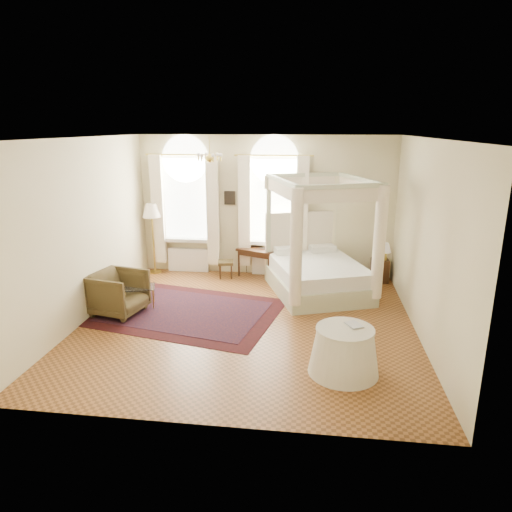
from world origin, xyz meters
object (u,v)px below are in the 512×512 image
Objects in this scene: stool at (226,264)px; armchair at (118,293)px; coffee_table at (139,289)px; floor_lamp at (152,214)px; writing_desk at (257,253)px; side_table at (344,351)px; nightstand at (380,271)px; canopy_bed at (318,268)px.

armchair reaches higher than stool.
coffee_table is 2.48m from floor_lamp.
writing_desk is 1.00× the size of side_table.
nightstand is 0.59× the size of armchair.
canopy_bed is 5.12× the size of nightstand.
floor_lamp reaches higher than side_table.
writing_desk is 0.60× the size of floor_lamp.
writing_desk is at bearing 147.08° from canopy_bed.
armchair is at bearing 158.00° from side_table.
coffee_table is 4.40m from side_table.
canopy_bed reaches higher than nightstand.
writing_desk is 4.61m from side_table.
floor_lamp is at bearing 101.80° from coffee_table.
floor_lamp reaches higher than nightstand.
canopy_bed is at bearing -19.43° from stool.
armchair is at bearing -153.87° from nightstand.
stool is 0.40× the size of side_table.
writing_desk is 2.69m from floor_lamp.
armchair is 0.54× the size of floor_lamp.
side_table is at bearing -83.55° from canopy_bed.
side_table is at bearing -27.85° from coffee_table.
canopy_bed is 3.85× the size of coffee_table.
coffee_table is at bearing -160.38° from canopy_bed.
side_table is (2.54, -4.08, 0.01)m from stool.
canopy_bed reaches higher than writing_desk.
floor_lamp is at bearing 16.70° from armchair.
nightstand is at bearing -51.44° from armchair.
side_table reaches higher than stool.
stool is 0.45× the size of armchair.
nightstand is at bearing 2.55° from stool.
nightstand is 2.87m from writing_desk.
canopy_bed is at bearing -13.09° from floor_lamp.
side_table is (4.35, -4.23, -1.12)m from floor_lamp.
stool is at bearing -5.05° from floor_lamp.
armchair is (-5.21, -2.56, 0.15)m from nightstand.
nightstand is 5.40m from coffee_table.
armchair is at bearing -124.00° from stool.
armchair is 4.48m from side_table.
stool is at bearing 121.94° from side_table.
armchair is (-1.62, -2.40, 0.08)m from stool.
writing_desk is at bearing 113.05° from side_table.
stool is 2.43m from coffee_table.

